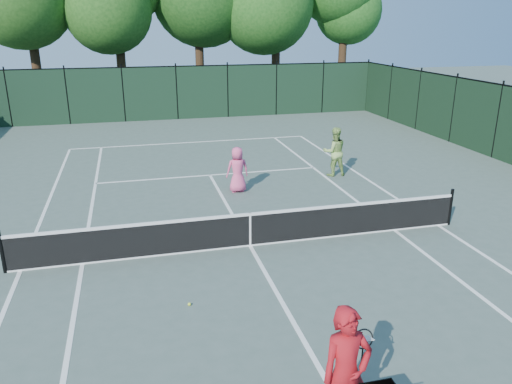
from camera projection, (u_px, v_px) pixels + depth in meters
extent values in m
plane|color=#4A5A51|center=(250.00, 246.00, 12.83)|extent=(90.00, 90.00, 0.00)
cube|color=white|center=(20.00, 271.00, 11.55)|extent=(0.10, 23.77, 0.01)
cube|color=white|center=(438.00, 225.00, 14.10)|extent=(0.10, 23.77, 0.01)
cube|color=white|center=(82.00, 264.00, 11.87)|extent=(0.10, 23.77, 0.01)
cube|color=white|center=(395.00, 230.00, 13.78)|extent=(0.10, 23.77, 0.01)
cube|color=white|center=(191.00, 142.00, 23.72)|extent=(10.97, 0.10, 0.01)
cube|color=white|center=(210.00, 175.00, 18.69)|extent=(8.23, 0.10, 0.01)
cube|color=white|center=(250.00, 246.00, 12.83)|extent=(0.10, 12.80, 0.01)
cube|color=black|center=(250.00, 230.00, 12.68)|extent=(11.60, 0.03, 0.85)
cube|color=white|center=(250.00, 214.00, 12.54)|extent=(11.60, 0.05, 0.07)
cube|color=white|center=(250.00, 245.00, 12.82)|extent=(11.60, 0.05, 0.04)
cube|color=white|center=(250.00, 230.00, 12.68)|extent=(0.05, 0.04, 0.91)
cylinder|color=black|center=(2.00, 252.00, 11.31)|extent=(0.09, 0.09, 1.06)
cylinder|color=black|center=(450.00, 207.00, 14.01)|extent=(0.09, 0.09, 1.06)
cube|color=black|center=(177.00, 93.00, 28.83)|extent=(24.00, 0.05, 3.00)
cylinder|color=black|center=(37.00, 74.00, 30.34)|extent=(0.56, 0.56, 4.80)
cylinder|color=black|center=(122.00, 77.00, 31.41)|extent=(0.56, 0.56, 4.30)
cylinder|color=black|center=(200.00, 68.00, 32.91)|extent=(0.56, 0.56, 5.00)
cylinder|color=black|center=(276.00, 71.00, 33.50)|extent=(0.56, 0.56, 4.60)
cylinder|color=black|center=(341.00, 70.00, 35.16)|extent=(0.56, 0.56, 4.40)
imported|color=#A9131A|center=(346.00, 374.00, 6.69)|extent=(0.76, 0.52, 1.99)
cylinder|color=black|center=(362.00, 355.00, 7.15)|extent=(0.03, 0.03, 0.30)
torus|color=black|center=(364.00, 339.00, 7.06)|extent=(0.30, 0.10, 0.30)
imported|color=#EB5387|center=(237.00, 170.00, 16.67)|extent=(0.77, 0.52, 1.54)
imported|color=#94BB5D|center=(334.00, 152.00, 18.40)|extent=(0.92, 0.74, 1.82)
sphere|color=#D7F331|center=(189.00, 304.00, 10.13)|extent=(0.07, 0.07, 0.07)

